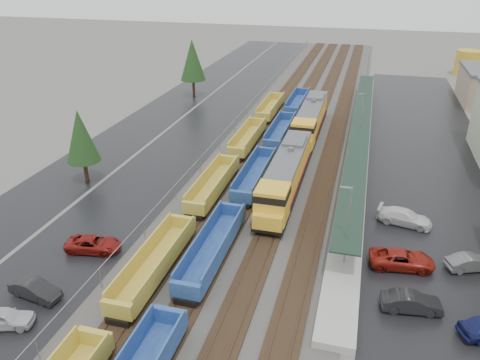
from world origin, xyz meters
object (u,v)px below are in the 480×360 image
object	(u,v)px
locomotive_trail	(310,120)
well_string_blue	(237,206)
parked_car_west_c	(93,244)
parked_car_east_e	(471,263)
parked_car_west_a	(4,318)
parked_car_west_b	(35,289)
parked_car_east_b	(402,259)
storage_tank	(468,63)
well_string_yellow	(189,218)
parked_car_east_a	(411,302)
parked_car_east_c	(405,217)
locomotive_lead	(285,176)

from	to	relation	value
locomotive_trail	well_string_blue	world-z (taller)	locomotive_trail
parked_car_west_c	parked_car_east_e	distance (m)	33.80
parked_car_west_a	parked_car_west_b	xyz separation A→B (m)	(0.08, 3.45, -0.01)
parked_car_west_a	parked_car_east_e	bearing A→B (deg)	-81.44
parked_car_west_a	parked_car_east_b	size ratio (longest dim) A/B	0.77
storage_tank	parked_car_west_b	size ratio (longest dim) A/B	1.28
locomotive_trail	well_string_yellow	xyz separation A→B (m)	(-8.00, -30.54, -1.37)
parked_car_west_c	storage_tank	bearing A→B (deg)	-36.62
well_string_yellow	parked_car_east_b	world-z (taller)	well_string_yellow
parked_car_east_a	parked_car_east_c	bearing A→B (deg)	-8.40
well_string_blue	parked_car_east_b	world-z (taller)	well_string_blue
locomotive_lead	parked_car_east_e	size ratio (longest dim) A/B	4.86
well_string_yellow	parked_car_west_b	world-z (taller)	well_string_yellow
locomotive_trail	well_string_blue	distance (m)	27.23
parked_car_east_a	locomotive_lead	bearing A→B (deg)	29.78
storage_tank	parked_car_west_a	bearing A→B (deg)	-115.04
well_string_yellow	parked_car_west_b	xyz separation A→B (m)	(-8.05, -13.22, -0.40)
locomotive_trail	parked_car_east_e	xyz separation A→B (m)	(18.16, -30.57, -1.80)
locomotive_lead	parked_car_east_a	distance (m)	20.99
storage_tank	parked_car_west_c	size ratio (longest dim) A/B	1.12
locomotive_lead	well_string_blue	world-z (taller)	locomotive_lead
parked_car_east_a	parked_car_east_c	xyz separation A→B (m)	(0.05, 13.53, 0.03)
parked_car_west_a	parked_car_east_e	xyz separation A→B (m)	(34.29, 16.63, -0.03)
parked_car_east_c	parked_car_west_c	bearing A→B (deg)	125.71
parked_car_west_b	parked_car_east_a	xyz separation A→B (m)	(28.92, 6.26, 0.03)
parked_car_west_c	parked_car_east_c	world-z (taller)	parked_car_east_c
well_string_yellow	locomotive_trail	bearing A→B (deg)	75.32
locomotive_lead	parked_car_west_c	distance (m)	21.84
locomotive_lead	parked_car_west_a	distance (m)	30.82
parked_car_west_a	parked_car_east_a	xyz separation A→B (m)	(29.00, 9.71, 0.02)
well_string_yellow	parked_car_west_c	xyz separation A→B (m)	(-7.08, -6.15, -0.43)
well_string_yellow	parked_car_east_c	xyz separation A→B (m)	(20.92, 6.57, -0.35)
parked_car_east_b	parked_car_west_a	bearing A→B (deg)	110.83
parked_car_west_a	parked_car_east_b	bearing A→B (deg)	-78.85
parked_car_west_b	parked_car_east_c	distance (m)	35.08
locomotive_lead	locomotive_trail	bearing A→B (deg)	90.00
locomotive_trail	parked_car_east_b	size ratio (longest dim) A/B	3.72
parked_car_west_c	parked_car_east_b	size ratio (longest dim) A/B	0.90
locomotive_trail	parked_car_east_b	bearing A→B (deg)	-68.71
locomotive_trail	parked_car_east_a	world-z (taller)	locomotive_trail
storage_tank	parked_car_east_a	xyz separation A→B (m)	(-16.75, -88.22, -2.08)
well_string_blue	parked_car_east_b	size ratio (longest dim) A/B	16.93
parked_car_east_a	parked_car_west_a	bearing A→B (deg)	100.32
parked_car_west_a	parked_car_east_b	xyz separation A→B (m)	(28.50, 15.45, 0.04)
parked_car_west_b	parked_car_east_b	bearing A→B (deg)	-58.77
locomotive_trail	parked_car_west_b	size ratio (longest dim) A/B	4.72
parked_car_east_e	parked_car_east_b	bearing A→B (deg)	79.22
parked_car_west_b	parked_car_east_c	xyz separation A→B (m)	(28.97, 19.79, 0.06)
storage_tank	parked_car_west_b	world-z (taller)	storage_tank
well_string_yellow	parked_car_west_b	size ratio (longest dim) A/B	21.08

